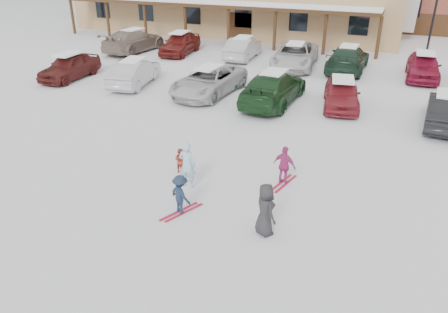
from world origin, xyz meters
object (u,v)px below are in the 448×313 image
at_px(parked_car_5, 446,110).
at_px(parked_car_8, 180,43).
at_px(parked_car_3, 273,88).
at_px(parked_car_10, 295,55).
at_px(adult_skier, 187,165).
at_px(parked_car_12, 423,66).
at_px(parked_car_0, 70,66).
at_px(parked_car_11, 348,59).
at_px(parked_car_1, 134,72).
at_px(toddler_red, 180,160).
at_px(child_navy, 181,195).
at_px(parked_car_9, 243,48).
at_px(parked_car_2, 209,81).
at_px(parked_car_7, 134,41).
at_px(bystander_dark, 265,210).
at_px(parked_car_4, 342,93).
at_px(child_magenta, 284,166).

xyz_separation_m(parked_car_5, parked_car_8, (-16.76, 8.04, 0.04)).
xyz_separation_m(parked_car_3, parked_car_10, (-0.63, 7.21, -0.03)).
xyz_separation_m(adult_skier, parked_car_12, (7.17, 16.32, -0.02)).
bearing_deg(parked_car_12, parked_car_0, -159.66).
bearing_deg(parked_car_11, parked_car_3, 71.98).
bearing_deg(parked_car_1, parked_car_3, 169.85).
relative_size(toddler_red, child_navy, 0.72).
bearing_deg(parked_car_9, parked_car_2, 94.46).
relative_size(parked_car_2, parked_car_5, 1.18).
relative_size(parked_car_7, parked_car_12, 1.22).
relative_size(parked_car_8, parked_car_11, 0.84).
height_order(bystander_dark, parked_car_7, parked_car_7).
relative_size(child_navy, parked_car_8, 0.28).
xyz_separation_m(parked_car_9, parked_car_11, (7.04, -0.64, 0.04)).
height_order(parked_car_0, parked_car_2, parked_car_0).
height_order(parked_car_4, parked_car_8, parked_car_8).
relative_size(bystander_dark, parked_car_1, 0.35).
distance_m(child_magenta, parked_car_0, 16.53).
height_order(adult_skier, toddler_red, adult_skier).
relative_size(parked_car_0, parked_car_3, 0.79).
xyz_separation_m(parked_car_2, parked_car_12, (10.37, 7.19, 0.04)).
xyz_separation_m(parked_car_1, parked_car_7, (-4.56, 7.21, 0.07)).
relative_size(adult_skier, toddler_red, 1.77).
xyz_separation_m(toddler_red, bystander_dark, (3.74, -2.35, 0.32)).
bearing_deg(child_magenta, parked_car_1, -22.36).
bearing_deg(adult_skier, parked_car_5, -135.19).
bearing_deg(parked_car_12, parked_car_4, -119.99).
xyz_separation_m(bystander_dark, parked_car_0, (-14.92, 10.38, -0.04)).
bearing_deg(child_navy, parked_car_3, -64.27).
bearing_deg(parked_car_10, parked_car_7, 174.83).
height_order(child_magenta, parked_car_5, parked_car_5).
bearing_deg(parked_car_7, parked_car_12, -173.04).
distance_m(parked_car_1, parked_car_5, 15.65).
distance_m(parked_car_1, parked_car_2, 4.46).
relative_size(toddler_red, child_magenta, 0.66).
distance_m(toddler_red, parked_car_12, 17.39).
bearing_deg(parked_car_8, child_magenta, -56.96).
bearing_deg(parked_car_10, parked_car_11, -0.13).
bearing_deg(parked_car_2, parked_car_1, -172.87).
height_order(adult_skier, parked_car_11, adult_skier).
xyz_separation_m(toddler_red, parked_car_2, (-2.53, 8.33, 0.27)).
relative_size(parked_car_7, parked_car_9, 1.23).
bearing_deg(parked_car_3, parked_car_5, -178.15).
relative_size(parked_car_11, parked_car_12, 1.19).
distance_m(parked_car_2, parked_car_5, 11.20).
bearing_deg(child_navy, parked_car_1, -27.67).
distance_m(parked_car_8, parked_car_9, 4.64).
distance_m(bystander_dark, parked_car_10, 18.05).
xyz_separation_m(adult_skier, parked_car_9, (-4.14, 17.07, -0.06)).
distance_m(adult_skier, parked_car_0, 14.78).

